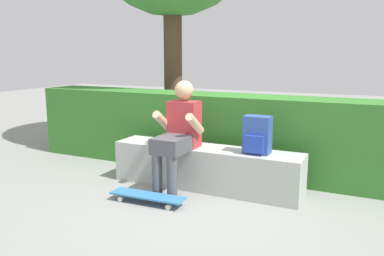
{
  "coord_description": "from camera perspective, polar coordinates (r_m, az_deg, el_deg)",
  "views": [
    {
      "loc": [
        1.76,
        -3.72,
        1.52
      ],
      "look_at": [
        -0.18,
        0.28,
        0.68
      ],
      "focal_mm": 37.03,
      "sensor_mm": 36.0,
      "label": 1
    }
  ],
  "objects": [
    {
      "name": "skateboard_near_person",
      "position": [
        4.16,
        -6.44,
        -9.72
      ],
      "size": [
        0.81,
        0.23,
        0.09
      ],
      "color": "teal",
      "rests_on": "ground"
    },
    {
      "name": "ground_plane",
      "position": [
        4.39,
        0.54,
        -9.58
      ],
      "size": [
        24.0,
        24.0,
        0.0
      ],
      "primitive_type": "plane",
      "color": "gray"
    },
    {
      "name": "backpack_on_bench",
      "position": [
        4.23,
        9.35,
        -1.06
      ],
      "size": [
        0.28,
        0.23,
        0.4
      ],
      "color": "#2D4C99",
      "rests_on": "bench_main"
    },
    {
      "name": "bench_main",
      "position": [
        4.54,
        1.97,
        -5.72
      ],
      "size": [
        2.19,
        0.43,
        0.48
      ],
      "color": "#A8AEA7",
      "rests_on": "ground"
    },
    {
      "name": "person_skater",
      "position": [
        4.35,
        -2.0,
        -0.59
      ],
      "size": [
        0.49,
        0.62,
        1.23
      ],
      "color": "#B73338",
      "rests_on": "ground"
    },
    {
      "name": "hedge_row",
      "position": [
        5.17,
        4.51,
        -0.71
      ],
      "size": [
        5.58,
        0.6,
        1.0
      ],
      "color": "#327128",
      "rests_on": "ground"
    }
  ]
}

